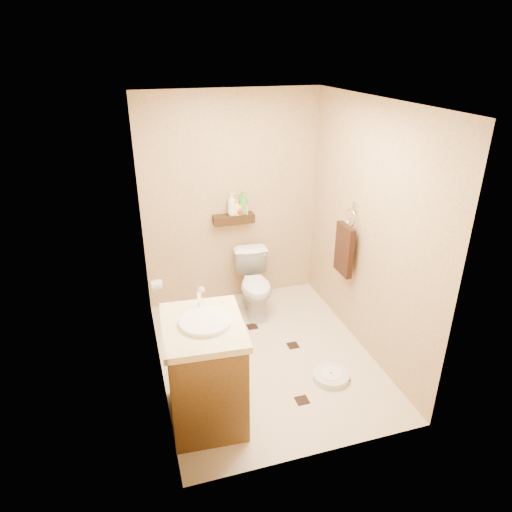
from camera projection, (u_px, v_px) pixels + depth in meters
name	position (u px, v px, depth m)	size (l,w,h in m)	color
ground	(265.00, 355.00, 4.51)	(2.50, 2.50, 0.00)	beige
wall_back	(232.00, 201.00, 5.09)	(2.00, 0.04, 2.40)	tan
wall_front	(326.00, 319.00, 2.92)	(2.00, 0.04, 2.40)	tan
wall_left	(150.00, 258.00, 3.74)	(0.04, 2.50, 2.40)	tan
wall_right	(368.00, 232.00, 4.27)	(0.04, 2.50, 2.40)	tan
ceiling	(268.00, 101.00, 3.50)	(2.00, 2.50, 0.02)	white
wall_shelf	(234.00, 219.00, 5.09)	(0.46, 0.14, 0.10)	#35220E
floor_accents	(270.00, 358.00, 4.47)	(1.17, 1.32, 0.01)	black
toilet	(255.00, 284.00, 5.13)	(0.39, 0.68, 0.69)	white
vanity	(205.00, 370.00, 3.58)	(0.66, 0.78, 1.05)	brown
bathroom_scale	(331.00, 376.00, 4.18)	(0.36, 0.36, 0.07)	silver
toilet_brush	(203.00, 314.00, 4.86)	(0.12, 0.12, 0.51)	#1B6D67
towel_ring	(345.00, 247.00, 4.57)	(0.12, 0.30, 0.76)	silver
toilet_paper	(157.00, 285.00, 4.57)	(0.12, 0.11, 0.12)	silver
bottle_a	(232.00, 204.00, 5.02)	(0.10, 0.10, 0.25)	white
bottle_b	(237.00, 207.00, 5.05)	(0.08, 0.08, 0.17)	#F9FE35
bottle_c	(239.00, 208.00, 5.06)	(0.11, 0.11, 0.14)	red
bottle_d	(243.00, 203.00, 5.05)	(0.10, 0.10, 0.26)	green
bottle_e	(245.00, 207.00, 5.07)	(0.07, 0.07, 0.16)	#FEAF54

